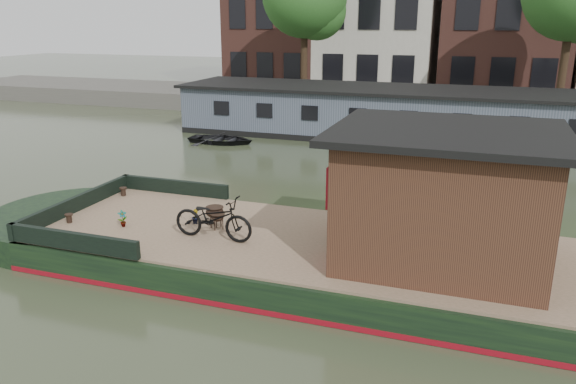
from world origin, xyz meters
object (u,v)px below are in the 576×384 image
(cabin, at_px, (443,194))
(brazier_rear, at_px, (215,216))
(bicycle, at_px, (213,218))
(potted_plant_a, at_px, (123,219))
(dinghy, at_px, (221,136))
(brazier_front, at_px, (218,221))

(cabin, distance_m, brazier_rear, 4.76)
(cabin, height_order, bicycle, cabin)
(bicycle, xyz_separation_m, brazier_rear, (-0.30, 0.66, -0.22))
(potted_plant_a, height_order, dinghy, potted_plant_a)
(bicycle, distance_m, potted_plant_a, 2.15)
(brazier_rear, bearing_deg, potted_plant_a, -159.44)
(dinghy, bearing_deg, potted_plant_a, -166.26)
(bicycle, height_order, brazier_rear, bicycle)
(cabin, xyz_separation_m, potted_plant_a, (-6.48, -0.56, -1.05))
(bicycle, distance_m, dinghy, 12.25)
(brazier_front, xyz_separation_m, dinghy, (-5.04, 10.56, -0.54))
(bicycle, relative_size, brazier_front, 4.78)
(bicycle, bearing_deg, dinghy, 25.86)
(cabin, xyz_separation_m, bicycle, (-4.35, -0.53, -0.79))
(brazier_rear, bearing_deg, bicycle, -65.58)
(cabin, distance_m, potted_plant_a, 6.59)
(bicycle, relative_size, brazier_rear, 3.87)
(brazier_front, bearing_deg, cabin, 0.36)
(bicycle, distance_m, brazier_front, 0.59)
(brazier_rear, bearing_deg, dinghy, 115.18)
(bicycle, bearing_deg, brazier_rear, 25.15)
(bicycle, xyz_separation_m, brazier_front, (-0.15, 0.51, -0.27))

